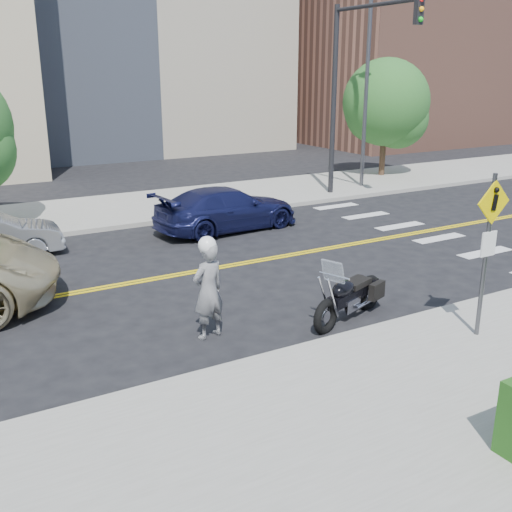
{
  "coord_description": "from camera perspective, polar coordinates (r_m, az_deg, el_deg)",
  "views": [
    {
      "loc": [
        -4.42,
        -13.07,
        4.83
      ],
      "look_at": [
        1.4,
        -2.95,
        1.2
      ],
      "focal_mm": 42.0,
      "sensor_mm": 36.0,
      "label": 1
    }
  ],
  "objects": [
    {
      "name": "ground_plane",
      "position": [
        14.62,
        -10.6,
        -2.33
      ],
      "size": [
        120.0,
        120.0,
        0.0
      ],
      "primitive_type": "plane",
      "color": "black",
      "rests_on": "ground"
    },
    {
      "name": "sidewalk_near",
      "position": [
        8.56,
        7.38,
        -16.65
      ],
      "size": [
        60.0,
        5.0,
        0.15
      ],
      "primitive_type": "cube",
      "color": "#9E9B91",
      "rests_on": "ground_plane"
    },
    {
      "name": "sidewalk_far",
      "position": [
        21.57,
        -17.37,
        3.74
      ],
      "size": [
        60.0,
        5.0,
        0.15
      ],
      "primitive_type": "cube",
      "color": "#9E9B91",
      "rests_on": "ground_plane"
    },
    {
      "name": "building_right",
      "position": [
        44.95,
        13.39,
        18.32
      ],
      "size": [
        14.0,
        12.0,
        12.0
      ],
      "primitive_type": "cube",
      "color": "#8C5947",
      "rests_on": "ground_plane"
    },
    {
      "name": "lamp_post",
      "position": [
        25.56,
        10.47,
        15.47
      ],
      "size": [
        0.16,
        0.16,
        8.0
      ],
      "primitive_type": "cylinder",
      "color": "#4C4C51",
      "rests_on": "sidewalk_far"
    },
    {
      "name": "traffic_light",
      "position": [
        23.18,
        8.94,
        16.68
      ],
      "size": [
        0.28,
        4.5,
        7.0
      ],
      "color": "black",
      "rests_on": "sidewalk_far"
    },
    {
      "name": "pedestrian_sign",
      "position": [
        11.33,
        21.24,
        1.4
      ],
      "size": [
        0.78,
        0.08,
        3.0
      ],
      "color": "#4C4C51",
      "rests_on": "sidewalk_near"
    },
    {
      "name": "motorcyclist",
      "position": [
        11.1,
        -4.57,
        -3.05
      ],
      "size": [
        0.76,
        0.59,
        1.98
      ],
      "rotation": [
        0.0,
        0.0,
        3.37
      ],
      "color": "silver",
      "rests_on": "ground"
    },
    {
      "name": "motorcycle",
      "position": [
        12.13,
        8.93,
        -2.85
      ],
      "size": [
        2.41,
        1.46,
        1.41
      ],
      "primitive_type": null,
      "rotation": [
        0.0,
        0.0,
        0.36
      ],
      "color": "black",
      "rests_on": "ground"
    },
    {
      "name": "parked_car_blue",
      "position": [
        18.82,
        -2.8,
        4.52
      ],
      "size": [
        4.86,
        2.34,
        1.36
      ],
      "primitive_type": "imported",
      "rotation": [
        0.0,
        0.0,
        1.66
      ],
      "color": "#1A1E4F",
      "rests_on": "ground"
    },
    {
      "name": "tree_far_b",
      "position": [
        28.55,
        12.26,
        14.11
      ],
      "size": [
        3.91,
        3.91,
        5.4
      ],
      "rotation": [
        0.0,
        0.0,
        -0.1
      ],
      "color": "#382619",
      "rests_on": "ground"
    }
  ]
}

